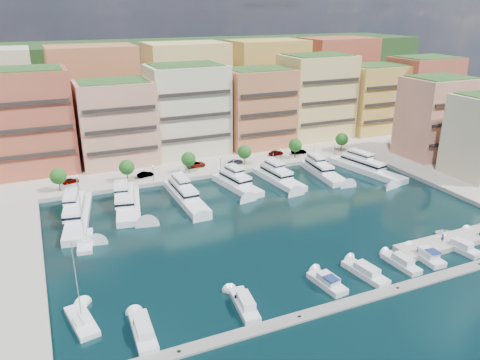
{
  "coord_description": "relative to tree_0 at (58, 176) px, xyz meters",
  "views": [
    {
      "loc": [
        -42.46,
        -77.9,
        42.33
      ],
      "look_at": [
        -3.3,
        10.89,
        6.0
      ],
      "focal_mm": 35.0,
      "sensor_mm": 36.0,
      "label": 1
    }
  ],
  "objects": [
    {
      "name": "cruiser_7",
      "position": [
        57.21,
        -58.1,
        -4.17
      ],
      "size": [
        3.17,
        7.39,
        2.66
      ],
      "color": "silver",
      "rests_on": "ground"
    },
    {
      "name": "backblock_2",
      "position": [
        45.0,
        40.5,
        11.26
      ],
      "size": [
        26.0,
        18.0,
        30.0
      ],
      "primitive_type": "cube",
      "color": "#DAC373",
      "rests_on": "north_quay"
    },
    {
      "name": "cruiser_4",
      "position": [
        36.38,
        -58.1,
        -4.17
      ],
      "size": [
        3.54,
        7.55,
        2.66
      ],
      "color": "silver",
      "rests_on": "ground"
    },
    {
      "name": "yacht_4",
      "position": [
        51.62,
        -12.75,
        -3.65
      ],
      "size": [
        6.44,
        18.29,
        7.3
      ],
      "color": "white",
      "rests_on": "ground"
    },
    {
      "name": "south_pontoon",
      "position": [
        37.0,
        -63.5,
        -4.74
      ],
      "size": [
        72.0,
        2.2,
        0.35
      ],
      "primitive_type": "cube",
      "color": "gray",
      "rests_on": "ground"
    },
    {
      "name": "yacht_2",
      "position": [
        26.29,
        -14.49,
        -3.53
      ],
      "size": [
        4.78,
        21.9,
        7.3
      ],
      "color": "white",
      "rests_on": "ground"
    },
    {
      "name": "yacht_0",
      "position": [
        2.38,
        -15.4,
        -3.53
      ],
      "size": [
        8.46,
        24.2,
        7.3
      ],
      "color": "white",
      "rests_on": "ground"
    },
    {
      "name": "car_2",
      "position": [
        35.21,
        3.85,
        -2.99
      ],
      "size": [
        5.45,
        2.59,
        1.5
      ],
      "primitive_type": "imported",
      "rotation": [
        0.0,
        0.0,
        1.55
      ],
      "color": "gray",
      "rests_on": "north_quay"
    },
    {
      "name": "hillside",
      "position": [
        40.0,
        76.5,
        -4.74
      ],
      "size": [
        240.0,
        40.0,
        58.0
      ],
      "primitive_type": "cube",
      "color": "#183716",
      "rests_on": "ground"
    },
    {
      "name": "apartment_4",
      "position": [
        60.0,
        16.49,
        8.07
      ],
      "size": [
        20.0,
        15.5,
        23.8
      ],
      "color": "#B56344",
      "rests_on": "north_quay"
    },
    {
      "name": "ground",
      "position": [
        40.0,
        -33.5,
        -4.74
      ],
      "size": [
        400.0,
        400.0,
        0.0
      ],
      "primitive_type": "plane",
      "color": "black",
      "rests_on": "ground"
    },
    {
      "name": "backblock_3",
      "position": [
        75.0,
        40.5,
        11.26
      ],
      "size": [
        26.0,
        18.0,
        30.0
      ],
      "primitive_type": "cube",
      "color": "gold",
      "rests_on": "north_quay"
    },
    {
      "name": "yacht_6",
      "position": [
        76.77,
        -15.35,
        -3.53
      ],
      "size": [
        9.08,
        24.09,
        7.3
      ],
      "color": "white",
      "rests_on": "ground"
    },
    {
      "name": "finger_pier",
      "position": [
        70.0,
        -55.5,
        -4.74
      ],
      "size": [
        32.0,
        5.0,
        2.0
      ],
      "primitive_type": "cube",
      "color": "#9E998E",
      "rests_on": "ground"
    },
    {
      "name": "car_0",
      "position": [
        2.81,
        4.45,
        -3.06
      ],
      "size": [
        4.27,
        2.54,
        1.36
      ],
      "primitive_type": "imported",
      "rotation": [
        0.0,
        0.0,
        1.82
      ],
      "color": "gray",
      "rests_on": "north_quay"
    },
    {
      "name": "car_5",
      "position": [
        67.02,
        2.99,
        -3.02
      ],
      "size": [
        4.6,
        2.24,
        1.45
      ],
      "primitive_type": "imported",
      "rotation": [
        0.0,
        0.0,
        1.41
      ],
      "color": "gray",
      "rests_on": "north_quay"
    },
    {
      "name": "car_4",
      "position": [
        60.19,
        4.46,
        -2.97
      ],
      "size": [
        4.72,
        2.38,
        1.54
      ],
      "primitive_type": "imported",
      "rotation": [
        0.0,
        0.0,
        1.7
      ],
      "color": "gray",
      "rests_on": "north_quay"
    },
    {
      "name": "cruiser_5",
      "position": [
        43.93,
        -58.1,
        -4.2
      ],
      "size": [
        3.83,
        9.07,
        2.55
      ],
      "color": "silver",
      "rests_on": "ground"
    },
    {
      "name": "cruiser_8",
      "position": [
        65.37,
        -58.08,
        -4.2
      ],
      "size": [
        3.47,
        7.8,
        2.55
      ],
      "color": "silver",
      "rests_on": "ground"
    },
    {
      "name": "yacht_1",
      "position": [
        13.23,
        -13.75,
        -3.65
      ],
      "size": [
        8.62,
        20.66,
        7.3
      ],
      "color": "white",
      "rests_on": "ground"
    },
    {
      "name": "tree_5",
      "position": [
        80.0,
        0.0,
        0.0
      ],
      "size": [
        3.8,
        3.8,
        5.65
      ],
      "color": "#473323",
      "rests_on": "north_quay"
    },
    {
      "name": "tree_4",
      "position": [
        64.0,
        0.0,
        0.0
      ],
      "size": [
        3.8,
        3.8,
        5.65
      ],
      "color": "#473323",
      "rests_on": "north_quay"
    },
    {
      "name": "lamppost_0",
      "position": [
        4.0,
        -2.3,
        -0.92
      ],
      "size": [
        0.3,
        0.3,
        4.2
      ],
      "color": "black",
      "rests_on": "north_quay"
    },
    {
      "name": "sailboat_2",
      "position": [
        2.52,
        -27.43,
        -4.43
      ],
      "size": [
        3.98,
        9.86,
        13.2
      ],
      "color": "white",
      "rests_on": "ground"
    },
    {
      "name": "apartment_east_a",
      "position": [
        102.0,
        -13.51,
        7.57
      ],
      "size": [
        18.0,
        14.5,
        22.8
      ],
      "color": "tan",
      "rests_on": "east_quay"
    },
    {
      "name": "cruiser_6",
      "position": [
        51.54,
        -58.08,
        -4.2
      ],
      "size": [
        2.78,
        7.72,
        2.55
      ],
      "color": "silver",
      "rests_on": "ground"
    },
    {
      "name": "yacht_5",
      "position": [
        64.75,
        -12.89,
        -3.53
      ],
      "size": [
        5.97,
        18.64,
        7.3
      ],
      "color": "white",
      "rests_on": "ground"
    },
    {
      "name": "tree_1",
      "position": [
        16.0,
        0.0,
        0.0
      ],
      "size": [
        3.8,
        3.8,
        5.65
      ],
      "color": "#473323",
      "rests_on": "north_quay"
    },
    {
      "name": "sailboat_0",
      "position": [
        -0.81,
        -52.16,
        -4.43
      ],
      "size": [
        4.23,
        8.65,
        13.2
      ],
      "color": "white",
      "rests_on": "ground"
    },
    {
      "name": "tree_2",
      "position": [
        32.0,
        0.0,
        0.0
      ],
      "size": [
        3.8,
        3.8,
        5.65
      ],
      "color": "#473323",
      "rests_on": "north_quay"
    },
    {
      "name": "tender_2",
      "position": [
        67.75,
        -52.1,
        -4.36
      ],
      "size": [
        4.18,
        3.35,
        0.77
      ],
      "primitive_type": "imported",
      "rotation": [
        0.0,
        0.0,
        1.37
      ],
      "color": "white",
      "rests_on": "ground"
    },
    {
      "name": "backblock_4",
      "position": [
        105.0,
        40.5,
        11.26
      ],
      "size": [
        26.0,
        18.0,
        30.0
      ],
      "primitive_type": "cube",
      "color": "#AF513A",
      "rests_on": "north_quay"
    },
    {
      "name": "tree_3",
      "position": [
        48.0,
        0.0,
        0.0
      ],
      "size": [
        3.8,
        3.8,
        5.65
      ],
      "color": "#473323",
      "rests_on": "north_quay"
    },
    {
      "name": "car_3",
      "position": [
        45.9,
        1.53,
        -3.02
      ],
      "size": [
        5.4,
        3.93,
        1.45
      ],
      "primitive_type": "imported",
      "rotation": [
        0.0,
        0.0,
        2.0
      ],
      "color": "gray",
      "rests_on": "north_quay"
    },
    {
      "name": "tender_3",
      "position": [
        77.35,
        -52.26,
        -4.36
      ],
      "size": [
        1.45,
        1.26,
        0.76
      ],
      "primitive_type": "imported",
      "rotation": [
        0.0,
        0.0,
        1.57
      ],
      "color": "beige",
      "rests_on": "ground"
    },
    {
      "name": "cruiser_2",
      "position": [
        21.79,
        -58.09,
        -4.2
      ],
      "size": [
        3.37,
        8.82,
        2.55
      ],
      "color": "silver",
      "rests_on": "ground"
    },
    {
      "name": "apartment_1",
      "position": [
        -4.0,
        18.49,
        9.57
      ],
      "size": [
        20.0,
        16.5,
        26.8
      ],
      "color": "#AF513A",
      "rests_on": "north_quay"
    },
    {
      "name": "person_0",
      "position": [
        63.45,
        -55.54,
        -2.89
      ],
      "size": [
        0.53,
        0.69,
        1.71
      ],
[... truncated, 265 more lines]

